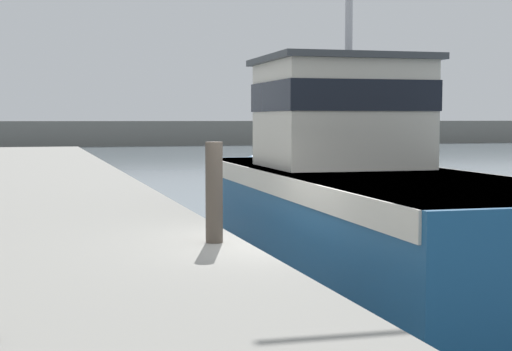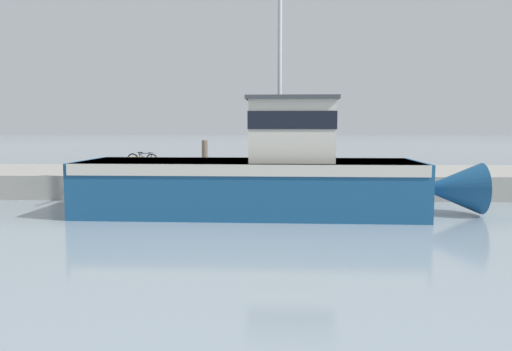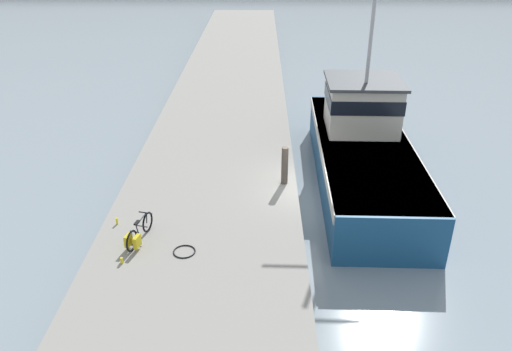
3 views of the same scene
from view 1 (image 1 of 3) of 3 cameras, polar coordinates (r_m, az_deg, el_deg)
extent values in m
plane|color=#84939E|center=(11.50, 2.61, -9.62)|extent=(320.00, 320.00, 0.00)
cube|color=gray|center=(10.81, -17.18, -8.02)|extent=(6.36, 80.00, 0.98)
cube|color=slate|center=(87.31, 6.48, 3.16)|extent=(180.00, 5.00, 2.50)
cube|color=navy|center=(14.05, 8.16, -3.39)|extent=(3.82, 11.46, 1.80)
cone|color=navy|center=(20.36, 0.84, -1.02)|extent=(1.77, 2.09, 1.71)
cube|color=beige|center=(13.97, 8.19, -0.46)|extent=(3.88, 11.23, 0.36)
cube|color=beige|center=(15.25, 6.16, 4.38)|extent=(2.88, 2.77, 2.00)
cube|color=black|center=(15.25, 6.17, 5.70)|extent=(2.94, 2.83, 0.56)
cube|color=#3D4247|center=(15.29, 6.19, 8.36)|extent=(3.11, 2.99, 0.12)
cylinder|color=#51473D|center=(11.07, -3.06, -1.23)|extent=(0.24, 0.24, 1.43)
camera|label=2|loc=(26.28, 43.19, 3.46)|focal=35.00mm
camera|label=3|loc=(8.95, 149.89, 46.62)|focal=35.00mm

